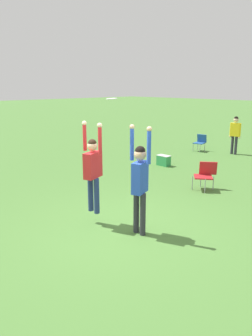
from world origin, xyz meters
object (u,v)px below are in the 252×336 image
person_defending (140,178)px  person_spectator_near (235,132)px  frisbee (111,99)px  camping_chair_2 (205,174)px  camping_chair_0 (200,141)px  cooler_box (164,160)px  person_jumping (93,166)px

person_defending → person_spectator_near: 9.30m
person_spectator_near → person_defending: bearing=-86.6°
frisbee → camping_chair_2: size_ratio=0.27×
person_defending → camping_chair_0: person_defending is taller
person_spectator_near → frisbee: bearing=-90.7°
camping_chair_0 → cooler_box: 3.54m
person_jumping → camping_chair_2: (0.30, 3.94, -0.85)m
person_defending → frisbee: frisbee is taller
frisbee → camping_chair_0: size_ratio=0.29×
person_defending → person_jumping: bearing=-90.0°
frisbee → person_spectator_near: bearing=102.9°
person_jumping → person_spectator_near: size_ratio=1.18×
person_defending → cooler_box: person_defending is taller
person_jumping → camping_chair_0: bearing=0.1°
person_defending → camping_chair_2: (-0.75, 3.57, -0.73)m
person_jumping → cooler_box: 5.98m
camping_chair_0 → person_jumping: bearing=99.7°
person_jumping → person_defending: person_jumping is taller
person_defending → cooler_box: bearing=-164.3°
camping_chair_0 → cooler_box: size_ratio=1.52×
camping_chair_2 → person_spectator_near: bearing=-108.2°
person_jumping → frisbee: frisbee is taller
frisbee → cooler_box: (-2.86, 5.14, -2.55)m
person_jumping → person_spectator_near: 9.42m
camping_chair_2 → camping_chair_0: bearing=-93.2°
camping_chair_2 → cooler_box: camping_chair_2 is taller
person_jumping → frisbee: bearing=-83.6°
person_spectator_near → cooler_box: person_spectator_near is taller
frisbee → camping_chair_0: bearing=112.4°
person_defending → camping_chair_2: 3.72m
cooler_box → person_spectator_near: bearing=78.7°
person_jumping → camping_chair_0: person_jumping is taller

